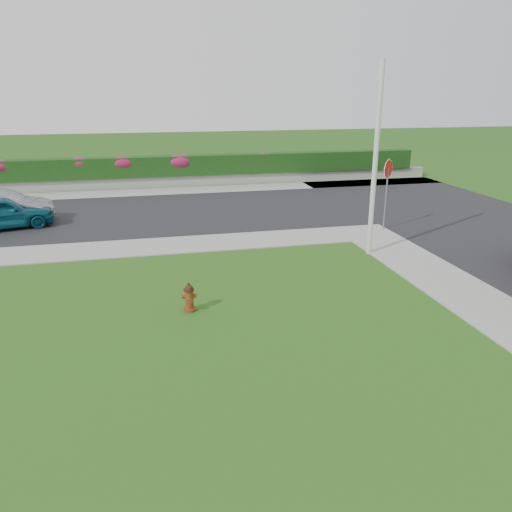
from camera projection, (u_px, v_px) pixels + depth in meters
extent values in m
plane|color=black|center=(223.00, 386.00, 9.18)|extent=(120.00, 120.00, 0.00)
cube|color=black|center=(53.00, 219.00, 21.06)|extent=(26.00, 8.00, 0.04)
cube|color=gray|center=(366.00, 233.00, 18.98)|extent=(2.00, 2.00, 0.04)
cube|color=gray|center=(147.00, 192.00, 26.53)|extent=(34.00, 2.00, 0.04)
cube|color=gray|center=(146.00, 182.00, 27.83)|extent=(34.00, 0.40, 0.60)
cube|color=black|center=(145.00, 167.00, 27.66)|extent=(32.00, 0.90, 1.10)
cylinder|color=#56220D|center=(190.00, 309.00, 12.29)|extent=(0.31, 0.31, 0.07)
cylinder|color=#56220D|center=(189.00, 299.00, 12.20)|extent=(0.21, 0.21, 0.48)
cylinder|color=black|center=(189.00, 290.00, 12.13)|extent=(0.26, 0.26, 0.05)
sphere|color=black|center=(189.00, 289.00, 12.12)|extent=(0.21, 0.21, 0.21)
cylinder|color=black|center=(189.00, 284.00, 12.08)|extent=(0.06, 0.06, 0.06)
cylinder|color=#56220D|center=(183.00, 297.00, 12.16)|extent=(0.10, 0.10, 0.10)
cylinder|color=#56220D|center=(195.00, 296.00, 12.21)|extent=(0.10, 0.10, 0.10)
cylinder|color=#56220D|center=(190.00, 300.00, 12.07)|extent=(0.14, 0.12, 0.14)
imported|color=#0B495A|center=(1.00, 213.00, 19.28)|extent=(4.00, 2.45, 1.27)
cylinder|color=silver|center=(375.00, 162.00, 15.68)|extent=(0.16, 0.16, 6.07)
cylinder|color=slate|center=(386.00, 199.00, 19.06)|extent=(0.06, 0.06, 2.43)
cylinder|color=red|center=(388.00, 169.00, 18.69)|extent=(0.57, 0.47, 0.71)
cylinder|color=white|center=(388.00, 169.00, 18.69)|extent=(0.59, 0.48, 0.75)
ellipsoid|color=#B71F50|center=(80.00, 163.00, 26.74)|extent=(1.18, 0.76, 0.59)
ellipsoid|color=#B71F50|center=(123.00, 163.00, 27.24)|extent=(1.42, 0.91, 0.71)
ellipsoid|color=#B71F50|center=(180.00, 161.00, 27.89)|extent=(1.53, 0.98, 0.77)
ellipsoid|color=#B71F50|center=(264.00, 157.00, 28.89)|extent=(1.03, 0.66, 0.52)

